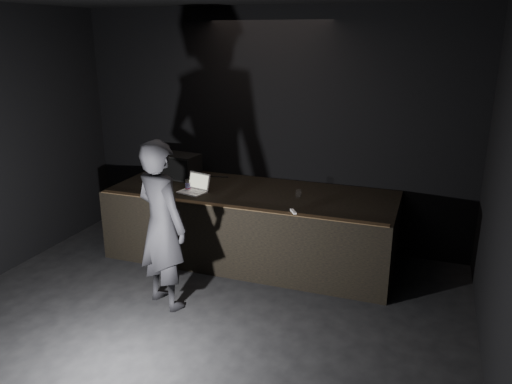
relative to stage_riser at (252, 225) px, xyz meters
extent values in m
plane|color=black|center=(0.00, -2.73, -0.50)|extent=(7.00, 7.00, 0.00)
cube|color=black|center=(0.00, 0.77, 1.25)|extent=(6.00, 0.10, 3.50)
cube|color=black|center=(0.00, 0.00, 0.00)|extent=(4.00, 1.50, 1.00)
cube|color=brown|center=(0.00, -0.71, 0.51)|extent=(3.92, 0.10, 0.01)
cube|color=black|center=(-1.26, 0.29, 0.68)|extent=(0.59, 0.45, 0.37)
cube|color=black|center=(-1.29, 0.09, 0.68)|extent=(0.51, 0.08, 0.31)
cylinder|color=black|center=(-1.04, 0.46, 0.51)|extent=(0.92, 0.18, 0.02)
cube|color=white|center=(-0.76, -0.34, 0.51)|extent=(0.41, 0.33, 0.02)
cube|color=silver|center=(-0.76, -0.34, 0.52)|extent=(0.33, 0.21, 0.00)
cube|color=white|center=(-0.72, -0.18, 0.63)|extent=(0.37, 0.16, 0.23)
cube|color=gold|center=(-0.72, -0.19, 0.63)|extent=(0.32, 0.13, 0.19)
cylinder|color=silver|center=(-0.84, -0.30, 0.59)|extent=(0.07, 0.07, 0.18)
cylinder|color=#2E1C9D|center=(-0.84, -0.30, 0.59)|extent=(0.07, 0.07, 0.08)
cylinder|color=#AD1032|center=(-0.84, -0.30, 0.55)|extent=(0.07, 0.07, 0.01)
cylinder|color=white|center=(0.69, -0.02, 0.55)|extent=(0.08, 0.08, 0.10)
cube|color=white|center=(0.79, -0.65, 0.52)|extent=(0.12, 0.16, 0.03)
imported|color=black|center=(-0.52, -1.58, 0.51)|extent=(0.86, 0.73, 2.01)
camera|label=1|loc=(2.32, -6.25, 2.60)|focal=35.00mm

